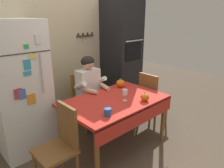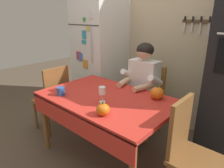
# 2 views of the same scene
# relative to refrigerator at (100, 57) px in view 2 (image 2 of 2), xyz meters

# --- Properties ---
(ground_plane) EXTENTS (10.00, 10.00, 0.00)m
(ground_plane) POSITION_rel_refrigerator_xyz_m (0.95, -0.96, -0.90)
(ground_plane) COLOR brown
(ground_plane) RESTS_ON ground
(back_wall_assembly) EXTENTS (3.70, 0.13, 2.60)m
(back_wall_assembly) POSITION_rel_refrigerator_xyz_m (1.00, 0.39, 0.40)
(back_wall_assembly) COLOR #BCAD89
(back_wall_assembly) RESTS_ON ground
(refrigerator) EXTENTS (0.68, 0.71, 1.80)m
(refrigerator) POSITION_rel_refrigerator_xyz_m (0.00, 0.00, 0.00)
(refrigerator) COLOR white
(refrigerator) RESTS_ON ground
(dining_table) EXTENTS (1.40, 0.90, 0.74)m
(dining_table) POSITION_rel_refrigerator_xyz_m (0.95, -0.88, -0.24)
(dining_table) COLOR brown
(dining_table) RESTS_ON ground
(chair_behind_person) EXTENTS (0.40, 0.40, 0.93)m
(chair_behind_person) POSITION_rel_refrigerator_xyz_m (0.99, -0.09, -0.39)
(chair_behind_person) COLOR #9E6B33
(chair_behind_person) RESTS_ON ground
(seated_person) EXTENTS (0.47, 0.55, 1.25)m
(seated_person) POSITION_rel_refrigerator_xyz_m (0.99, -0.28, -0.16)
(seated_person) COLOR #38384C
(seated_person) RESTS_ON ground
(chair_left_side) EXTENTS (0.40, 0.40, 0.93)m
(chair_left_side) POSITION_rel_refrigerator_xyz_m (0.05, -0.94, -0.39)
(chair_left_side) COLOR brown
(chair_left_side) RESTS_ON ground
(chair_right_side) EXTENTS (0.40, 0.40, 0.93)m
(chair_right_side) POSITION_rel_refrigerator_xyz_m (1.85, -0.82, -0.39)
(chair_right_side) COLOR brown
(chair_right_side) RESTS_ON ground
(coffee_mug) EXTENTS (0.12, 0.09, 0.09)m
(coffee_mug) POSITION_rel_refrigerator_xyz_m (0.56, -1.16, -0.12)
(coffee_mug) COLOR #2D569E
(coffee_mug) RESTS_ON dining_table
(wine_glass) EXTENTS (0.07, 0.07, 0.16)m
(wine_glass) POSITION_rel_refrigerator_xyz_m (1.02, -0.99, -0.05)
(wine_glass) COLOR white
(wine_glass) RESTS_ON dining_table
(pumpkin_large) EXTENTS (0.14, 0.14, 0.15)m
(pumpkin_large) POSITION_rel_refrigerator_xyz_m (1.38, -0.56, -0.10)
(pumpkin_large) COLOR orange
(pumpkin_large) RESTS_ON dining_table
(pumpkin_medium) EXTENTS (0.12, 0.12, 0.13)m
(pumpkin_medium) POSITION_rel_refrigerator_xyz_m (1.21, -1.18, -0.11)
(pumpkin_medium) COLOR orange
(pumpkin_medium) RESTS_ON dining_table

